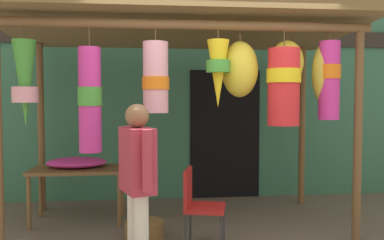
{
  "coord_description": "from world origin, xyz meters",
  "views": [
    {
      "loc": [
        -0.64,
        -4.05,
        1.56
      ],
      "look_at": [
        -0.08,
        1.21,
        1.28
      ],
      "focal_mm": 38.06,
      "sensor_mm": 36.0,
      "label": 1
    }
  ],
  "objects_px": {
    "flower_heap_on_table": "(78,162)",
    "folding_chair": "(198,202)",
    "wicker_basket_by_table": "(145,230)",
    "display_table": "(78,175)",
    "shopper_by_bananas": "(137,176)"
  },
  "relations": [
    {
      "from": "flower_heap_on_table",
      "to": "folding_chair",
      "type": "relative_size",
      "value": 0.9
    },
    {
      "from": "folding_chair",
      "to": "wicker_basket_by_table",
      "type": "height_order",
      "value": "folding_chair"
    },
    {
      "from": "display_table",
      "to": "folding_chair",
      "type": "bearing_deg",
      "value": -38.47
    },
    {
      "from": "display_table",
      "to": "wicker_basket_by_table",
      "type": "relative_size",
      "value": 2.66
    },
    {
      "from": "shopper_by_bananas",
      "to": "flower_heap_on_table",
      "type": "bearing_deg",
      "value": 114.97
    },
    {
      "from": "display_table",
      "to": "wicker_basket_by_table",
      "type": "height_order",
      "value": "display_table"
    },
    {
      "from": "wicker_basket_by_table",
      "to": "shopper_by_bananas",
      "type": "distance_m",
      "value": 1.23
    },
    {
      "from": "flower_heap_on_table",
      "to": "folding_chair",
      "type": "distance_m",
      "value": 1.84
    },
    {
      "from": "display_table",
      "to": "flower_heap_on_table",
      "type": "relative_size",
      "value": 1.54
    },
    {
      "from": "wicker_basket_by_table",
      "to": "shopper_by_bananas",
      "type": "xyz_separation_m",
      "value": [
        -0.05,
        -0.95,
        0.79
      ]
    },
    {
      "from": "flower_heap_on_table",
      "to": "wicker_basket_by_table",
      "type": "xyz_separation_m",
      "value": [
        0.85,
        -0.78,
        -0.65
      ]
    },
    {
      "from": "display_table",
      "to": "shopper_by_bananas",
      "type": "distance_m",
      "value": 1.87
    },
    {
      "from": "display_table",
      "to": "shopper_by_bananas",
      "type": "xyz_separation_m",
      "value": [
        0.79,
        -1.67,
        0.28
      ]
    },
    {
      "from": "folding_chair",
      "to": "wicker_basket_by_table",
      "type": "distance_m",
      "value": 0.78
    },
    {
      "from": "display_table",
      "to": "wicker_basket_by_table",
      "type": "distance_m",
      "value": 1.22
    }
  ]
}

